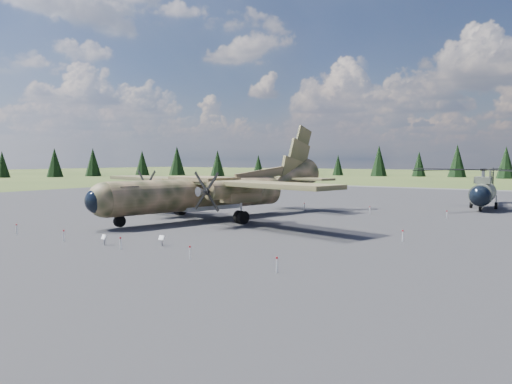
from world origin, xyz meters
The scene contains 8 objects.
ground centered at (0.00, 0.00, 0.00)m, with size 500.00×500.00×0.00m, color #545E2A.
apron centered at (0.00, 10.00, 0.00)m, with size 120.00×120.00×0.04m, color #58575C.
transport_plane centered at (-3.74, 3.53, 3.03)m, with size 31.86×28.56×10.55m.
helicopter_near centered at (17.34, 28.32, 3.45)m, with size 20.56×23.28×4.86m.
info_placard_left centered at (-0.32, -12.94, 0.50)m, with size 0.50×0.29×0.75m.
info_placard_right centered at (3.19, -10.90, 0.49)m, with size 0.48×0.23×0.74m.
barrier_fence centered at (-0.46, -0.08, 0.51)m, with size 33.12×29.62×0.85m.
treeline centered at (-5.16, 1.10, 4.72)m, with size 287.81×289.02×10.88m.
Camera 1 is at (27.34, -35.68, 5.97)m, focal length 35.00 mm.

